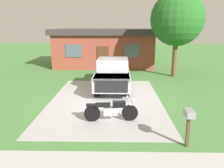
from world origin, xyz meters
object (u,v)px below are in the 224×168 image
at_px(motorcycle, 111,110).
at_px(shade_tree, 177,19).
at_px(mailbox, 189,118).
at_px(pickup_truck, 113,73).
at_px(neighbor_house, 104,47).

bearing_deg(motorcycle, shade_tree, 62.38).
xyz_separation_m(motorcycle, mailbox, (2.50, -2.06, 0.51)).
height_order(motorcycle, pickup_truck, pickup_truck).
bearing_deg(shade_tree, motorcycle, -117.62).
bearing_deg(motorcycle, pickup_truck, 90.27).
bearing_deg(motorcycle, mailbox, -39.52).
height_order(shade_tree, neighbor_house, shade_tree).
xyz_separation_m(shade_tree, neighbor_house, (-5.60, 4.90, -2.48)).
xyz_separation_m(pickup_truck, neighbor_house, (-0.98, 8.32, 0.84)).
bearing_deg(mailbox, shade_tree, 79.03).
relative_size(mailbox, neighbor_house, 0.13).
bearing_deg(pickup_truck, mailbox, -71.24).
bearing_deg(neighbor_house, shade_tree, -41.17).
xyz_separation_m(motorcycle, neighbor_house, (-1.00, 13.68, 1.32)).
bearing_deg(shade_tree, neighbor_house, 138.83).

